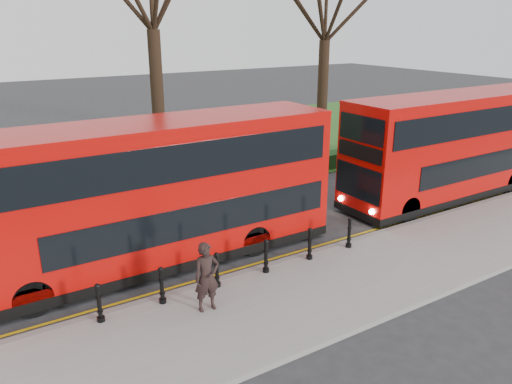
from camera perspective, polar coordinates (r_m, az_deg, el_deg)
ground at (r=15.93m, az=-3.79°, el=-8.28°), size 120.00×120.00×0.00m
pavement at (r=13.65m, az=2.36°, el=-12.88°), size 60.00×4.00×0.15m
kerb at (r=15.12m, az=-1.97°, el=-9.50°), size 60.00×0.25×0.16m
grass_verge at (r=29.24m, az=-17.96°, el=3.59°), size 60.00×18.00×0.06m
hedge at (r=21.57m, az=-12.45°, el=-0.15°), size 60.00×0.90×0.80m
yellow_line_outer at (r=15.38m, az=-2.54°, el=-9.27°), size 60.00×0.10×0.01m
yellow_line_inner at (r=15.54m, az=-2.90°, el=-8.98°), size 60.00×0.10×0.01m
tree_right at (r=29.27m, az=8.05°, el=20.80°), size 7.35×7.35×11.48m
bollard_row at (r=14.54m, az=-1.60°, el=-8.15°), size 8.37×0.15×1.00m
bus_lead at (r=15.48m, az=-11.12°, el=-0.30°), size 11.32×2.60×4.50m
bus_rear at (r=23.02m, az=21.90°, el=4.89°), size 11.18×2.57×4.45m
pedestrian at (r=12.97m, az=-5.65°, el=-9.64°), size 0.71×0.49×1.87m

